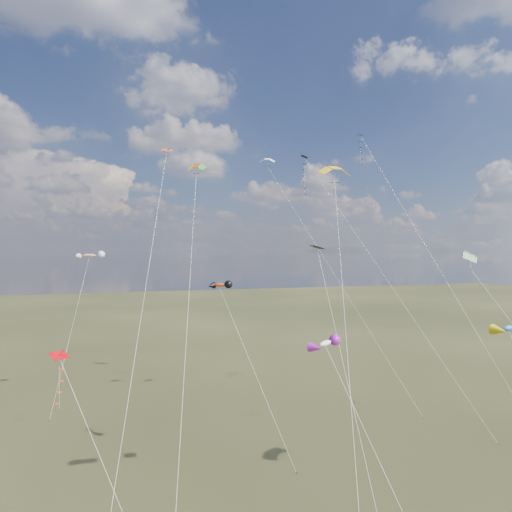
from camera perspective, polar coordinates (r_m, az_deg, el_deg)
name	(u,v)px	position (r m, az deg, el deg)	size (l,w,h in m)	color
diamond_black_high	(315,190)	(59.90, 7.34, 8.22)	(13.61, 19.57, 32.06)	black
diamond_navy_tall	(373,170)	(60.30, 14.40, 10.39)	(7.06, 23.27, 34.75)	#070E44
diamond_black_mid	(330,305)	(36.19, 9.28, -6.11)	(1.05, 12.06, 19.96)	black
diamond_red_low	(63,388)	(34.75, -22.98, -14.93)	(6.54, 7.97, 12.54)	#BE0108
diamond_orange_center	(153,241)	(36.36, -12.78, 1.84)	(6.14, 16.22, 28.58)	#C34118
parafoil_yellow	(335,169)	(36.10, 9.84, 10.64)	(7.08, 15.49, 26.49)	yellow
parafoil_blue_white	(268,161)	(71.27, 1.51, 11.84)	(13.28, 22.69, 34.18)	blue
parafoil_striped	(471,254)	(42.55, 25.29, 0.18)	(4.88, 16.97, 19.97)	yellow
parafoil_tricolor	(196,169)	(43.81, -7.48, 10.78)	(6.19, 21.91, 28.05)	#E6E806
novelty_orange_black	(220,286)	(44.76, -4.54, -3.75)	(6.54, 8.04, 16.62)	#E4400F
novelty_white_purple	(326,344)	(28.60, 8.78, -10.88)	(4.88, 9.63, 14.23)	white
novelty_redwhite_stripe	(89,256)	(67.46, -20.13, 0.03)	(5.82, 11.74, 19.46)	red
novelty_blue_yellow	(510,330)	(32.88, 29.18, -8.05)	(4.18, 11.22, 15.15)	blue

